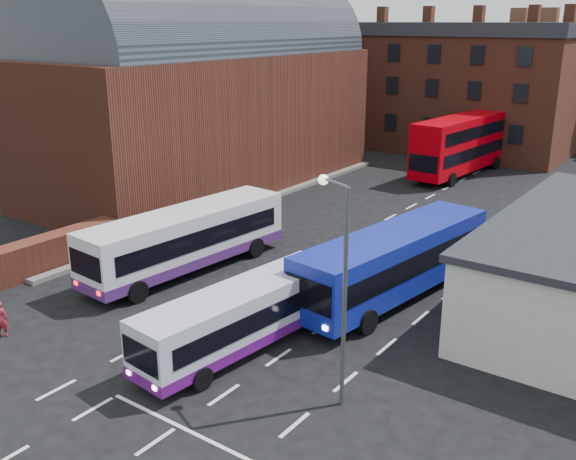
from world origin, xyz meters
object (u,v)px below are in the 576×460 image
Objects in this scene: bus_blue at (395,259)px; pedestrian_red at (1,319)px; bus_white_outbound at (186,236)px; street_lamp at (340,274)px; bus_white_inbound at (242,313)px; bus_red_double at (460,145)px.

bus_blue reaches higher than pedestrian_red.
bus_blue is at bearing 21.80° from bus_white_outbound.
street_lamp is 4.96× the size of pedestrian_red.
bus_white_inbound is at bearing 79.88° from bus_blue.
pedestrian_red is at bearing -163.74° from street_lamp.
bus_red_double is at bearing -76.29° from bus_white_inbound.
bus_red_double is (3.29, 28.83, 0.69)m from bus_white_outbound.
bus_red_double is 38.86m from pedestrian_red.
bus_white_inbound is 5.91m from street_lamp.
bus_red_double is 35.88m from street_lamp.
street_lamp is (12.59, -5.76, 2.75)m from bus_white_outbound.
bus_red_double is 1.60× the size of street_lamp.
bus_white_inbound is (7.66, -4.83, -0.36)m from bus_white_outbound.
bus_white_outbound is 1.55× the size of street_lamp.
bus_white_outbound is at bearing 155.42° from street_lamp.
street_lamp is at bearing -19.62° from bus_white_outbound.
bus_blue is at bearing -101.70° from bus_white_inbound.
bus_white_outbound is 0.97× the size of bus_red_double.
bus_white_outbound is 9.06m from bus_white_inbound.
bus_blue reaches higher than bus_white_outbound.
bus_white_outbound is 1.23× the size of bus_white_inbound.
bus_white_outbound is 10.70m from bus_blue.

